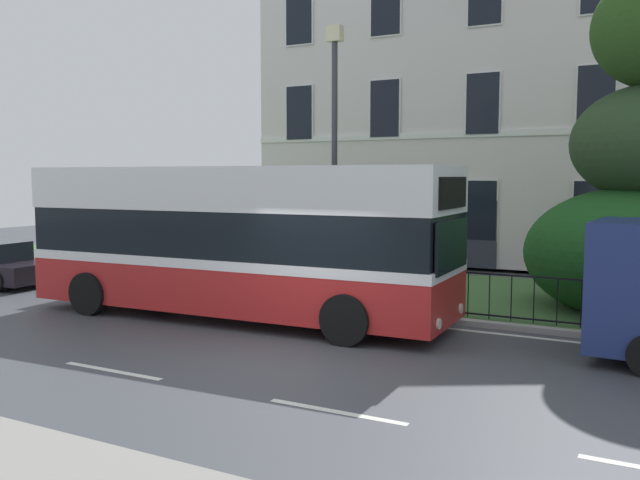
# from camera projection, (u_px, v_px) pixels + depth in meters

# --- Properties ---
(ground_plane) EXTENTS (60.00, 56.00, 0.18)m
(ground_plane) POSITION_uv_depth(u_px,v_px,m) (315.00, 344.00, 12.54)
(ground_plane) COLOR #42454B
(georgian_townhouse) EXTENTS (17.13, 9.95, 13.65)m
(georgian_townhouse) POSITION_uv_depth(u_px,v_px,m) (517.00, 73.00, 25.64)
(georgian_townhouse) COLOR silver
(georgian_townhouse) RESTS_ON ground_plane
(iron_verge_railing) EXTENTS (13.54, 0.04, 0.97)m
(iron_verge_railing) POSITION_uv_depth(u_px,v_px,m) (389.00, 287.00, 15.13)
(iron_verge_railing) COLOR black
(iron_verge_railing) RESTS_ON ground_plane
(single_decker_bus) EXTENTS (9.64, 2.87, 3.29)m
(single_decker_bus) POSITION_uv_depth(u_px,v_px,m) (236.00, 239.00, 14.65)
(single_decker_bus) COLOR #B12121
(single_decker_bus) RESTS_ON ground_plane
(street_lamp_post) EXTENTS (0.36, 0.24, 6.47)m
(street_lamp_post) POSITION_uv_depth(u_px,v_px,m) (334.00, 144.00, 16.02)
(street_lamp_post) COLOR #333338
(street_lamp_post) RESTS_ON ground_plane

